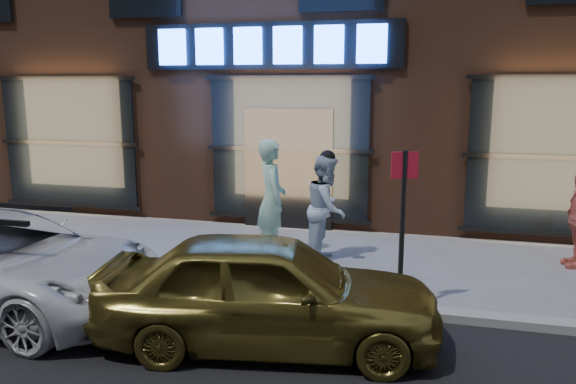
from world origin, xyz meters
name	(u,v)px	position (x,y,z in m)	size (l,w,h in m)	color
ground	(217,297)	(0.00, 0.00, 0.00)	(90.00, 90.00, 0.00)	slate
curb	(217,293)	(0.00, 0.00, 0.06)	(60.00, 0.25, 0.12)	gray
man_bowtie	(272,199)	(0.22, 1.94, 0.99)	(0.73, 0.48, 1.99)	#A0D3B8
man_cap	(327,208)	(1.14, 2.04, 0.88)	(0.85, 0.66, 1.75)	white
white_suv	(1,263)	(-2.52, -1.07, 0.62)	(2.06, 4.46, 1.24)	silver
gold_sedan	(268,290)	(1.08, -1.19, 0.64)	(1.52, 3.77, 1.28)	olive
sign_post	(403,216)	(2.45, 0.13, 1.26)	(0.33, 0.11, 2.09)	#262628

